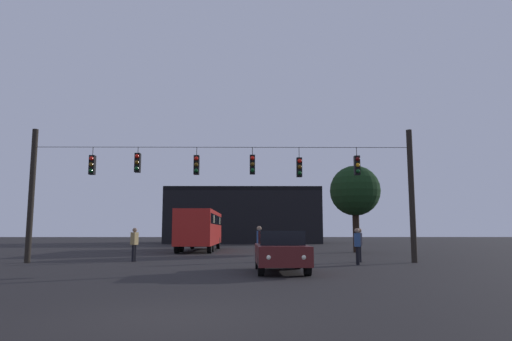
# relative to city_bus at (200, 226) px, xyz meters

# --- Properties ---
(ground_plane) EXTENTS (168.00, 168.00, 0.00)m
(ground_plane) POSITION_rel_city_bus_xyz_m (2.55, -3.11, -1.87)
(ground_plane) COLOR black
(ground_plane) RESTS_ON ground
(overhead_signal_span) EXTENTS (18.85, 0.44, 6.52)m
(overhead_signal_span) POSITION_rel_city_bus_xyz_m (2.55, -13.52, 1.96)
(overhead_signal_span) COLOR black
(overhead_signal_span) RESTS_ON ground
(city_bus) EXTENTS (2.56, 11.00, 3.00)m
(city_bus) POSITION_rel_city_bus_xyz_m (0.00, 0.00, 0.00)
(city_bus) COLOR #B21E19
(city_bus) RESTS_ON ground
(car_near_right) EXTENTS (1.89, 4.37, 1.52)m
(car_near_right) POSITION_rel_city_bus_xyz_m (5.08, -18.58, -1.07)
(car_near_right) COLOR #511919
(car_near_right) RESTS_ON ground
(car_far_left) EXTENTS (2.12, 4.44, 1.52)m
(car_far_left) POSITION_rel_city_bus_xyz_m (-1.33, 10.81, -1.07)
(car_far_left) COLOR black
(car_far_left) RESTS_ON ground
(pedestrian_crossing_left) EXTENTS (0.25, 0.37, 1.76)m
(pedestrian_crossing_left) POSITION_rel_city_bus_xyz_m (4.36, -13.04, -0.87)
(pedestrian_crossing_left) COLOR black
(pedestrian_crossing_left) RESTS_ON ground
(pedestrian_crossing_center) EXTENTS (0.27, 0.38, 1.64)m
(pedestrian_crossing_center) POSITION_rel_city_bus_xyz_m (8.76, -14.99, -0.94)
(pedestrian_crossing_center) COLOR black
(pedestrian_crossing_center) RESTS_ON ground
(pedestrian_crossing_right) EXTENTS (0.34, 0.42, 1.67)m
(pedestrian_crossing_right) POSITION_rel_city_bus_xyz_m (-1.88, -12.63, -0.92)
(pedestrian_crossing_right) COLOR black
(pedestrian_crossing_right) RESTS_ON ground
(pedestrian_near_bus) EXTENTS (0.31, 0.40, 1.65)m
(pedestrian_near_bus) POSITION_rel_city_bus_xyz_m (9.29, -13.18, -0.94)
(pedestrian_near_bus) COLOR black
(pedestrian_near_bus) RESTS_ON ground
(corner_building) EXTENTS (18.71, 12.55, 6.75)m
(corner_building) POSITION_rel_city_bus_xyz_m (2.90, 24.16, 1.51)
(corner_building) COLOR black
(corner_building) RESTS_ON ground
(tree_left_silhouette) EXTENTS (3.63, 3.63, 6.24)m
(tree_left_silhouette) POSITION_rel_city_bus_xyz_m (11.49, -2.69, 2.51)
(tree_left_silhouette) COLOR black
(tree_left_silhouette) RESTS_ON ground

